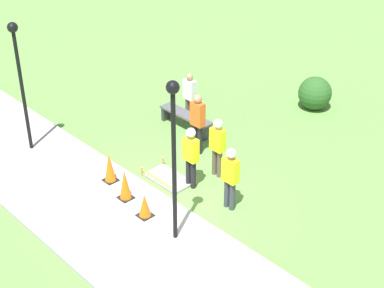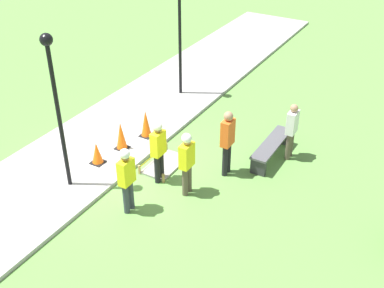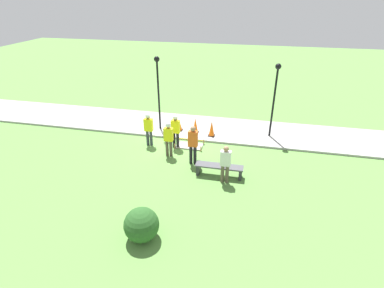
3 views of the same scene
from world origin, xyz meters
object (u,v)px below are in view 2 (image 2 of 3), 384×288
(park_bench, at_px, (272,147))
(lamppost_far, at_px, (180,22))
(traffic_cone_near_patch, at_px, (146,123))
(traffic_cone_sidewalk_edge, at_px, (97,153))
(lamppost_near, at_px, (55,91))
(bystander_in_gray_shirt, at_px, (292,128))
(traffic_cone_far_patch, at_px, (121,136))
(bystander_in_orange_shirt, at_px, (227,139))
(worker_assistant, at_px, (158,147))
(worker_supervisor, at_px, (187,159))
(worker_trainee, at_px, (127,175))

(park_bench, distance_m, lamppost_far, 5.06)
(traffic_cone_near_patch, distance_m, lamppost_far, 3.59)
(traffic_cone_sidewalk_edge, bearing_deg, lamppost_near, 0.12)
(traffic_cone_sidewalk_edge, xyz_separation_m, park_bench, (-2.64, 3.77, -0.05))
(traffic_cone_near_patch, relative_size, bystander_in_gray_shirt, 0.51)
(traffic_cone_far_patch, relative_size, park_bench, 0.42)
(bystander_in_orange_shirt, bearing_deg, traffic_cone_sidewalk_edge, -65.45)
(traffic_cone_far_patch, distance_m, park_bench, 4.05)
(traffic_cone_far_patch, height_order, worker_assistant, worker_assistant)
(traffic_cone_far_patch, height_order, worker_supervisor, worker_supervisor)
(traffic_cone_near_patch, height_order, traffic_cone_far_patch, same)
(traffic_cone_sidewalk_edge, height_order, worker_trainee, worker_trainee)
(park_bench, relative_size, worker_supervisor, 1.16)
(traffic_cone_sidewalk_edge, bearing_deg, worker_assistant, 99.08)
(traffic_cone_far_patch, height_order, lamppost_near, lamppost_near)
(traffic_cone_far_patch, distance_m, traffic_cone_sidewalk_edge, 0.90)
(bystander_in_orange_shirt, xyz_separation_m, lamppost_near, (2.46, -3.05, 1.59))
(bystander_in_orange_shirt, height_order, lamppost_near, lamppost_near)
(bystander_in_orange_shirt, xyz_separation_m, bystander_in_gray_shirt, (-1.51, 1.12, -0.12))
(worker_supervisor, xyz_separation_m, bystander_in_orange_shirt, (-1.21, 0.45, 0.04))
(traffic_cone_near_patch, distance_m, worker_supervisor, 2.83)
(park_bench, relative_size, bystander_in_orange_shirt, 1.08)
(bystander_in_orange_shirt, bearing_deg, lamppost_far, -134.28)
(worker_assistant, relative_size, bystander_in_gray_shirt, 1.06)
(bystander_in_orange_shirt, distance_m, bystander_in_gray_shirt, 1.88)
(park_bench, height_order, lamppost_near, lamppost_near)
(bystander_in_orange_shirt, bearing_deg, traffic_cone_near_patch, -97.93)
(worker_trainee, bearing_deg, lamppost_far, -159.81)
(traffic_cone_sidewalk_edge, distance_m, lamppost_near, 2.45)
(traffic_cone_near_patch, bearing_deg, worker_supervisor, 55.31)
(park_bench, bearing_deg, worker_trainee, -28.33)
(worker_assistant, height_order, lamppost_near, lamppost_near)
(traffic_cone_far_patch, xyz_separation_m, park_bench, (-1.75, 3.65, -0.15))
(traffic_cone_far_patch, xyz_separation_m, worker_assistant, (0.61, 1.63, 0.50))
(traffic_cone_sidewalk_edge, xyz_separation_m, lamppost_far, (-4.68, -0.32, 2.13))
(traffic_cone_far_patch, xyz_separation_m, bystander_in_gray_shirt, (-2.02, 4.05, 0.40))
(worker_trainee, xyz_separation_m, lamppost_near, (0.02, -1.78, 1.63))
(traffic_cone_far_patch, bearing_deg, traffic_cone_near_patch, 167.64)
(traffic_cone_near_patch, distance_m, lamppost_near, 3.55)
(traffic_cone_sidewalk_edge, relative_size, worker_assistant, 0.36)
(bystander_in_gray_shirt, xyz_separation_m, lamppost_near, (3.97, -4.16, 1.71))
(worker_supervisor, relative_size, lamppost_near, 0.44)
(traffic_cone_far_patch, relative_size, worker_trainee, 0.49)
(worker_supervisor, height_order, bystander_in_gray_shirt, worker_supervisor)
(worker_assistant, bearing_deg, bystander_in_orange_shirt, 130.52)
(traffic_cone_near_patch, bearing_deg, bystander_in_gray_shirt, 106.33)
(worker_assistant, xyz_separation_m, lamppost_near, (1.34, -1.74, 1.61))
(worker_supervisor, bearing_deg, lamppost_near, -64.30)
(bystander_in_gray_shirt, height_order, lamppost_far, lamppost_far)
(lamppost_far, bearing_deg, worker_supervisor, 33.05)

